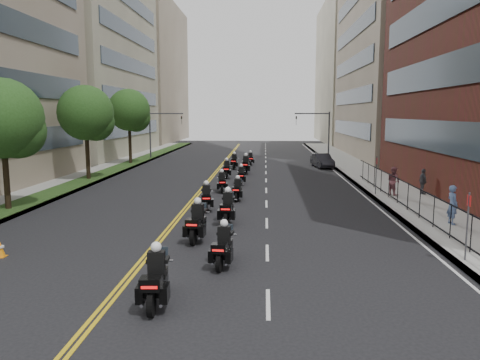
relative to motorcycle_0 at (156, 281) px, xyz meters
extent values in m
plane|color=black|center=(0.00, 0.24, -0.72)|extent=(160.00, 160.00, 0.00)
cube|color=gray|center=(12.00, 25.24, -0.65)|extent=(4.00, 90.00, 0.15)
cube|color=gray|center=(-12.00, 25.24, -0.65)|extent=(4.00, 90.00, 0.15)
cube|color=#1D3A15|center=(-11.20, 25.24, -0.55)|extent=(2.00, 90.00, 0.04)
cube|color=#333F4C|center=(13.95, 17.24, 2.78)|extent=(0.12, 25.80, 1.80)
cube|color=#333F4C|center=(13.95, 17.24, 6.78)|extent=(0.12, 25.80, 1.80)
cube|color=#333F4C|center=(13.95, 17.24, 10.78)|extent=(0.12, 25.80, 1.80)
cube|color=gray|center=(21.50, 48.24, 14.28)|extent=(15.00, 28.00, 30.00)
cube|color=#333F4C|center=(13.95, 48.24, 2.78)|extent=(0.12, 24.08, 1.80)
cube|color=#333F4C|center=(13.95, 48.24, 6.78)|extent=(0.12, 24.08, 1.80)
cube|color=#333F4C|center=(13.95, 48.24, 10.78)|extent=(0.12, 24.08, 1.80)
cube|color=#333F4C|center=(13.95, 48.24, 14.78)|extent=(0.12, 24.08, 1.80)
cube|color=gray|center=(21.50, 78.24, 12.28)|extent=(15.00, 28.00, 26.00)
cube|color=#333F4C|center=(-13.95, 17.24, 2.78)|extent=(0.12, 25.80, 1.80)
cube|color=#333F4C|center=(-13.95, 17.24, 6.78)|extent=(0.12, 25.80, 1.80)
cube|color=gray|center=(-22.00, 48.24, 16.28)|extent=(16.00, 28.00, 34.00)
cube|color=#333F4C|center=(-13.95, 48.24, 2.78)|extent=(0.12, 24.08, 1.80)
cube|color=#333F4C|center=(-13.95, 48.24, 6.78)|extent=(0.12, 24.08, 1.80)
cube|color=#333F4C|center=(-13.95, 48.24, 10.78)|extent=(0.12, 24.08, 1.80)
cube|color=#333F4C|center=(-13.95, 48.24, 14.78)|extent=(0.12, 24.08, 1.80)
cube|color=#333F4C|center=(-13.95, 48.24, 18.78)|extent=(0.12, 24.08, 1.80)
cube|color=gray|center=(-22.00, 78.24, 12.28)|extent=(16.00, 28.00, 26.00)
cube|color=black|center=(11.00, 12.24, 0.88)|extent=(0.05, 28.00, 0.05)
cube|color=black|center=(11.00, 12.24, -0.42)|extent=(0.05, 28.00, 0.05)
cylinder|color=black|center=(-11.20, 12.24, 1.69)|extent=(0.32, 0.32, 4.83)
sphere|color=#214918|center=(-11.20, 12.24, 4.45)|extent=(4.40, 4.40, 4.40)
sphere|color=#214918|center=(-10.60, 12.64, 3.76)|extent=(3.08, 3.08, 3.08)
cylinder|color=black|center=(-11.20, 24.24, 1.83)|extent=(0.32, 0.32, 5.11)
sphere|color=#214918|center=(-11.20, 24.24, 4.75)|extent=(4.40, 4.40, 4.40)
sphere|color=#214918|center=(-10.60, 24.64, 4.02)|extent=(3.08, 3.08, 3.08)
cylinder|color=black|center=(-11.20, 36.24, 1.97)|extent=(0.32, 0.32, 5.39)
sphere|color=#214918|center=(-11.20, 36.24, 5.05)|extent=(4.40, 4.40, 4.40)
sphere|color=#214918|center=(-10.60, 36.64, 4.28)|extent=(3.08, 3.08, 3.08)
cylinder|color=#3F3F44|center=(10.50, 42.24, 2.08)|extent=(0.18, 0.18, 5.60)
cylinder|color=#3F3F44|center=(8.50, 42.24, 4.68)|extent=(4.00, 0.14, 0.14)
imported|color=black|center=(6.70, 42.24, 3.88)|extent=(0.16, 0.20, 1.00)
cylinder|color=#3F3F44|center=(-10.50, 42.24, 2.08)|extent=(0.18, 0.18, 5.60)
cylinder|color=#3F3F44|center=(-8.50, 42.24, 4.68)|extent=(4.00, 0.14, 0.14)
imported|color=black|center=(-6.70, 42.24, 3.88)|extent=(0.16, 0.20, 1.00)
cylinder|color=black|center=(0.04, -0.78, -0.35)|extent=(0.19, 0.75, 0.74)
cylinder|color=black|center=(-0.05, 0.96, -0.35)|extent=(0.19, 0.75, 0.74)
cube|color=black|center=(-0.01, 0.09, -0.05)|extent=(0.54, 1.49, 0.43)
cube|color=silver|center=(-0.01, 0.14, -0.30)|extent=(0.45, 0.62, 0.33)
cube|color=black|center=(0.04, -0.78, 0.21)|extent=(0.59, 0.49, 0.35)
cube|color=red|center=(0.06, -1.01, 0.19)|extent=(0.44, 0.06, 0.08)
cube|color=black|center=(-0.01, 0.14, 0.49)|extent=(0.49, 0.33, 0.67)
sphere|color=white|center=(-0.01, 0.15, 0.95)|extent=(0.31, 0.31, 0.31)
cylinder|color=black|center=(1.53, 2.87, -0.38)|extent=(0.22, 0.69, 0.68)
cylinder|color=black|center=(1.71, 4.46, -0.38)|extent=(0.22, 0.69, 0.68)
cube|color=black|center=(1.62, 3.67, -0.10)|extent=(0.57, 1.39, 0.40)
cube|color=silver|center=(1.63, 3.71, -0.33)|extent=(0.44, 0.59, 0.30)
cube|color=black|center=(1.53, 2.87, 0.14)|extent=(0.56, 0.48, 0.32)
cube|color=red|center=(1.51, 2.66, 0.12)|extent=(0.40, 0.07, 0.07)
cube|color=black|center=(1.63, 3.71, 0.40)|extent=(0.47, 0.33, 0.62)
sphere|color=white|center=(1.63, 3.72, 0.82)|extent=(0.29, 0.29, 0.29)
cylinder|color=black|center=(0.13, 6.09, -0.35)|extent=(0.21, 0.76, 0.75)
cylinder|color=black|center=(0.26, 7.85, -0.35)|extent=(0.21, 0.76, 0.75)
cube|color=black|center=(0.20, 6.97, -0.04)|extent=(0.58, 1.53, 0.44)
cube|color=silver|center=(0.20, 7.02, -0.29)|extent=(0.47, 0.64, 0.33)
cube|color=black|center=(0.13, 6.09, 0.23)|extent=(0.61, 0.51, 0.35)
cube|color=red|center=(0.11, 5.85, 0.21)|extent=(0.44, 0.07, 0.08)
cube|color=black|center=(0.20, 7.02, 0.52)|extent=(0.51, 0.35, 0.69)
sphere|color=white|center=(0.20, 7.04, 0.98)|extent=(0.32, 0.32, 0.32)
cylinder|color=black|center=(1.22, 9.41, -0.36)|extent=(0.17, 0.74, 0.73)
cylinder|color=black|center=(1.27, 11.13, -0.36)|extent=(0.17, 0.74, 0.73)
cube|color=black|center=(1.25, 10.27, -0.05)|extent=(0.49, 1.47, 0.43)
cube|color=silver|center=(1.25, 10.32, -0.30)|extent=(0.43, 0.60, 0.32)
cube|color=black|center=(1.22, 9.41, 0.20)|extent=(0.57, 0.47, 0.34)
cube|color=red|center=(1.22, 9.18, 0.18)|extent=(0.43, 0.04, 0.08)
cube|color=black|center=(1.25, 10.32, 0.48)|extent=(0.48, 0.31, 0.67)
sphere|color=white|center=(1.25, 10.33, 0.94)|extent=(0.31, 0.31, 0.31)
cylinder|color=black|center=(-0.12, 12.52, -0.38)|extent=(0.22, 0.69, 0.68)
cylinder|color=black|center=(-0.31, 14.11, -0.38)|extent=(0.22, 0.69, 0.68)
cube|color=black|center=(-0.21, 13.32, -0.10)|extent=(0.58, 1.39, 0.40)
cube|color=silver|center=(-0.22, 13.37, -0.33)|extent=(0.44, 0.59, 0.30)
cube|color=black|center=(-0.12, 12.52, 0.14)|extent=(0.57, 0.48, 0.32)
cube|color=red|center=(-0.09, 12.31, 0.12)|extent=(0.40, 0.08, 0.07)
cube|color=black|center=(-0.22, 13.37, 0.40)|extent=(0.47, 0.33, 0.62)
sphere|color=white|center=(-0.22, 13.38, 0.82)|extent=(0.29, 0.29, 0.29)
cylinder|color=black|center=(1.34, 15.71, -0.40)|extent=(0.17, 0.65, 0.64)
cylinder|color=black|center=(1.43, 17.20, -0.40)|extent=(0.17, 0.65, 0.64)
cube|color=black|center=(1.38, 16.45, -0.14)|extent=(0.48, 1.29, 0.38)
cube|color=silver|center=(1.39, 16.50, -0.36)|extent=(0.39, 0.54, 0.28)
cube|color=black|center=(1.34, 15.71, 0.08)|extent=(0.51, 0.43, 0.30)
cube|color=red|center=(1.32, 15.51, 0.07)|extent=(0.38, 0.05, 0.07)
cube|color=black|center=(1.39, 16.50, 0.33)|extent=(0.43, 0.29, 0.58)
sphere|color=white|center=(1.39, 16.51, 0.72)|extent=(0.27, 0.27, 0.27)
cylinder|color=black|center=(0.19, 18.80, -0.40)|extent=(0.21, 0.65, 0.64)
cylinder|color=black|center=(0.00, 20.30, -0.40)|extent=(0.21, 0.65, 0.64)
cube|color=black|center=(0.10, 19.55, -0.14)|extent=(0.56, 1.31, 0.38)
cube|color=silver|center=(0.09, 19.59, -0.35)|extent=(0.42, 0.56, 0.28)
cube|color=black|center=(0.19, 18.80, 0.09)|extent=(0.54, 0.46, 0.30)
cube|color=red|center=(0.22, 18.60, 0.07)|extent=(0.38, 0.08, 0.07)
cube|color=black|center=(0.09, 19.59, 0.33)|extent=(0.45, 0.32, 0.59)
sphere|color=white|center=(0.09, 19.60, 0.73)|extent=(0.27, 0.27, 0.27)
cylinder|color=black|center=(1.28, 22.28, -0.40)|extent=(0.14, 0.64, 0.64)
cylinder|color=black|center=(1.27, 23.79, -0.40)|extent=(0.14, 0.64, 0.64)
cube|color=black|center=(1.28, 23.04, -0.14)|extent=(0.41, 1.28, 0.38)
cube|color=silver|center=(1.27, 23.08, -0.36)|extent=(0.36, 0.52, 0.28)
cube|color=black|center=(1.28, 22.28, 0.09)|extent=(0.49, 0.40, 0.30)
cube|color=red|center=(1.29, 22.09, 0.07)|extent=(0.38, 0.03, 0.07)
cube|color=black|center=(1.27, 23.08, 0.33)|extent=(0.42, 0.27, 0.58)
sphere|color=white|center=(1.27, 23.09, 0.73)|extent=(0.27, 0.27, 0.27)
cylinder|color=black|center=(-0.11, 25.83, -0.38)|extent=(0.17, 0.70, 0.69)
cylinder|color=black|center=(-0.17, 27.45, -0.38)|extent=(0.17, 0.70, 0.69)
cube|color=black|center=(-0.14, 26.64, -0.09)|extent=(0.48, 1.39, 0.41)
cube|color=silver|center=(-0.14, 26.69, -0.33)|extent=(0.41, 0.57, 0.30)
cube|color=black|center=(-0.11, 25.83, 0.15)|extent=(0.54, 0.45, 0.33)
cube|color=red|center=(-0.10, 25.61, 0.13)|extent=(0.41, 0.05, 0.07)
cube|color=black|center=(-0.14, 26.69, 0.42)|extent=(0.46, 0.30, 0.63)
sphere|color=white|center=(-0.14, 26.70, 0.84)|extent=(0.29, 0.29, 0.29)
cylinder|color=black|center=(1.33, 28.58, -0.34)|extent=(0.19, 0.77, 0.76)
cylinder|color=black|center=(1.42, 30.37, -0.34)|extent=(0.19, 0.77, 0.76)
cube|color=black|center=(1.38, 29.47, -0.03)|extent=(0.54, 1.53, 0.45)
cube|color=silver|center=(1.38, 29.53, -0.29)|extent=(0.45, 0.63, 0.34)
cube|color=black|center=(1.33, 28.58, 0.24)|extent=(0.60, 0.50, 0.36)
cube|color=red|center=(1.32, 28.35, 0.22)|extent=(0.45, 0.06, 0.08)
cube|color=black|center=(1.38, 29.53, 0.53)|extent=(0.51, 0.34, 0.69)
sphere|color=white|center=(1.38, 29.54, 1.00)|extent=(0.32, 0.32, 0.32)
cylinder|color=black|center=(0.07, 32.31, -0.38)|extent=(0.15, 0.69, 0.69)
cylinder|color=black|center=(0.10, 33.92, -0.38)|extent=(0.15, 0.69, 0.69)
cube|color=black|center=(0.08, 33.11, -0.10)|extent=(0.45, 1.37, 0.40)
cube|color=silver|center=(0.08, 33.16, -0.33)|extent=(0.39, 0.56, 0.30)
cube|color=black|center=(0.07, 32.31, 0.14)|extent=(0.53, 0.43, 0.32)
cube|color=red|center=(0.06, 32.09, 0.12)|extent=(0.40, 0.04, 0.07)
cube|color=black|center=(0.08, 33.16, 0.41)|extent=(0.45, 0.29, 0.63)
sphere|color=white|center=(0.08, 33.17, 0.83)|extent=(0.29, 0.29, 0.29)
cylinder|color=black|center=(1.64, 35.87, -0.41)|extent=(0.18, 0.63, 0.62)
cylinder|color=black|center=(1.52, 37.33, -0.41)|extent=(0.18, 0.63, 0.62)
cube|color=black|center=(1.58, 36.60, -0.15)|extent=(0.49, 1.27, 0.37)
cube|color=silver|center=(1.57, 36.65, -0.37)|extent=(0.39, 0.53, 0.28)
cube|color=black|center=(1.64, 35.87, 0.07)|extent=(0.51, 0.42, 0.29)
cube|color=red|center=(1.66, 35.68, 0.05)|extent=(0.37, 0.06, 0.06)
cube|color=black|center=(1.57, 36.65, 0.30)|extent=(0.42, 0.29, 0.57)
sphere|color=white|center=(1.57, 36.66, 0.69)|extent=(0.27, 0.27, 0.27)
imported|color=black|center=(8.89, 34.71, -0.03)|extent=(2.10, 4.40, 1.39)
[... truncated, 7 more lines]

